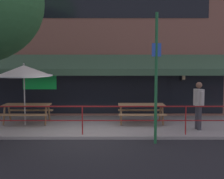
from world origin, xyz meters
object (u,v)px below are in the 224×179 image
(picnic_table_centre, at_px, (142,108))
(street_sign_pole, at_px, (157,77))
(picnic_table_left, at_px, (28,108))
(pedestrian_walking, at_px, (199,103))
(patio_umbrella_left, at_px, (25,71))

(picnic_table_centre, height_order, street_sign_pole, street_sign_pole)
(picnic_table_left, relative_size, pedestrian_walking, 1.05)
(picnic_table_centre, xyz_separation_m, street_sign_pole, (0.20, -2.65, 1.36))
(picnic_table_centre, relative_size, patio_umbrella_left, 0.76)
(pedestrian_walking, xyz_separation_m, street_sign_pole, (-1.75, -1.55, 1.01))
(pedestrian_walking, height_order, street_sign_pole, street_sign_pole)
(picnic_table_left, height_order, street_sign_pole, street_sign_pole)
(patio_umbrella_left, distance_m, pedestrian_walking, 6.59)
(patio_umbrella_left, height_order, pedestrian_walking, patio_umbrella_left)
(picnic_table_left, xyz_separation_m, pedestrian_walking, (6.45, -1.08, 0.35))
(picnic_table_left, xyz_separation_m, patio_umbrella_left, (-0.00, -0.30, 1.47))
(patio_umbrella_left, xyz_separation_m, street_sign_pole, (4.69, -2.33, -0.12))
(patio_umbrella_left, distance_m, street_sign_pole, 5.24)
(picnic_table_centre, xyz_separation_m, patio_umbrella_left, (-4.50, -0.32, 1.47))
(street_sign_pole, bearing_deg, picnic_table_left, 150.75)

